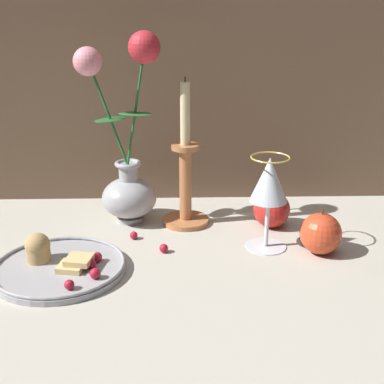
# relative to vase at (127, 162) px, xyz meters

# --- Properties ---
(ground_plane) EXTENTS (2.40, 2.40, 0.00)m
(ground_plane) POSITION_rel_vase_xyz_m (0.11, -0.12, -0.13)
(ground_plane) COLOR #B7B2A3
(ground_plane) RESTS_ON ground
(vase) EXTENTS (0.17, 0.11, 0.39)m
(vase) POSITION_rel_vase_xyz_m (0.00, 0.00, 0.00)
(vase) COLOR #A3A3A8
(vase) RESTS_ON ground_plane
(plate_with_pastries) EXTENTS (0.23, 0.23, 0.06)m
(plate_with_pastries) POSITION_rel_vase_xyz_m (-0.10, -0.22, -0.12)
(plate_with_pastries) COLOR #A3A3A8
(plate_with_pastries) RESTS_ON ground_plane
(wine_glass) EXTENTS (0.08, 0.08, 0.18)m
(wine_glass) POSITION_rel_vase_xyz_m (0.27, -0.13, -0.00)
(wine_glass) COLOR silver
(wine_glass) RESTS_ON ground_plane
(candlestick) EXTENTS (0.10, 0.10, 0.30)m
(candlestick) POSITION_rel_vase_xyz_m (0.12, -0.01, -0.04)
(candlestick) COLOR #B77042
(candlestick) RESTS_ON ground_plane
(apple_beside_vase) EXTENTS (0.08, 0.08, 0.09)m
(apple_beside_vase) POSITION_rel_vase_xyz_m (0.29, -0.04, -0.09)
(apple_beside_vase) COLOR red
(apple_beside_vase) RESTS_ON ground_plane
(apple_near_glass) EXTENTS (0.08, 0.08, 0.09)m
(apple_near_glass) POSITION_rel_vase_xyz_m (0.36, -0.16, -0.09)
(apple_near_glass) COLOR #D14223
(apple_near_glass) RESTS_ON ground_plane
(berry_near_plate) EXTENTS (0.02, 0.02, 0.02)m
(berry_near_plate) POSITION_rel_vase_xyz_m (0.02, -0.09, -0.12)
(berry_near_plate) COLOR #AD192D
(berry_near_plate) RESTS_ON ground_plane
(berry_front_center) EXTENTS (0.02, 0.02, 0.02)m
(berry_front_center) POSITION_rel_vase_xyz_m (0.08, -0.15, -0.12)
(berry_front_center) COLOR #AD192D
(berry_front_center) RESTS_ON ground_plane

